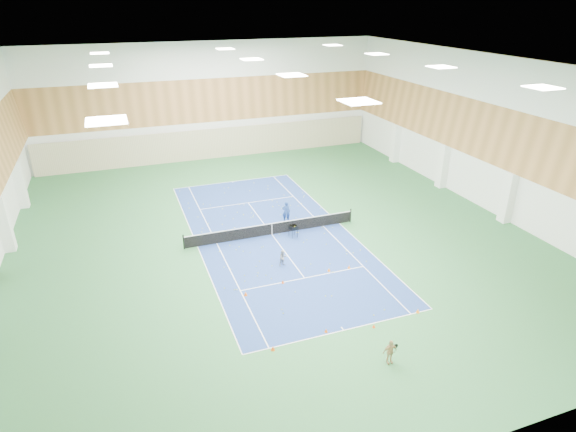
{
  "coord_description": "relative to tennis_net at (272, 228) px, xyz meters",
  "views": [
    {
      "loc": [
        -9.78,
        -30.03,
        15.89
      ],
      "look_at": [
        0.73,
        -1.41,
        2.0
      ],
      "focal_mm": 30.0,
      "sensor_mm": 36.0,
      "label": 1
    }
  ],
  "objects": [
    {
      "name": "back_curtain",
      "position": [
        0.0,
        19.75,
        1.05
      ],
      "size": [
        35.4,
        0.16,
        3.2
      ],
      "primitive_type": "cube",
      "color": "#C6B793",
      "rests_on": "ground"
    },
    {
      "name": "cone_svc_a",
      "position": [
        -3.95,
        -6.97,
        -0.42
      ],
      "size": [
        0.23,
        0.23,
        0.25
      ],
      "primitive_type": "cone",
      "color": "#FF5E0D",
      "rests_on": "ground"
    },
    {
      "name": "child_court",
      "position": [
        -0.72,
        -4.44,
        -0.0
      ],
      "size": [
        0.62,
        0.54,
        1.1
      ],
      "primitive_type": "imported",
      "rotation": [
        0.0,
        0.0,
        0.27
      ],
      "color": "gray",
      "rests_on": "ground"
    },
    {
      "name": "cone_base_a",
      "position": [
        -3.97,
        -12.06,
        -0.43
      ],
      "size": [
        0.22,
        0.22,
        0.24
      ],
      "primitive_type": "cone",
      "color": "#FF550D",
      "rests_on": "ground"
    },
    {
      "name": "court_surface",
      "position": [
        0.0,
        0.0,
        -0.55
      ],
      "size": [
        10.97,
        23.77,
        0.01
      ],
      "primitive_type": "cube",
      "color": "navy",
      "rests_on": "ground"
    },
    {
      "name": "child_apron",
      "position": [
        0.95,
        -14.81,
        0.1
      ],
      "size": [
        0.76,
        0.32,
        1.3
      ],
      "primitive_type": "imported",
      "rotation": [
        0.0,
        0.0,
        -0.0
      ],
      "color": "tan",
      "rests_on": "ground"
    },
    {
      "name": "cone_base_b",
      "position": [
        -0.92,
        -11.68,
        -0.44
      ],
      "size": [
        0.19,
        0.19,
        0.21
      ],
      "primitive_type": "cone",
      "color": "#D9560B",
      "rests_on": "ground"
    },
    {
      "name": "cone_svc_b",
      "position": [
        -1.46,
        -6.48,
        -0.44
      ],
      "size": [
        0.2,
        0.2,
        0.22
      ],
      "primitive_type": "cone",
      "color": "#E44B0C",
      "rests_on": "ground"
    },
    {
      "name": "tennis_balls_scatter",
      "position": [
        0.0,
        0.0,
        -0.5
      ],
      "size": [
        10.57,
        22.77,
        0.07
      ],
      "primitive_type": null,
      "color": "#BED123",
      "rests_on": "ground"
    },
    {
      "name": "cone_svc_d",
      "position": [
        3.14,
        -6.26,
        -0.44
      ],
      "size": [
        0.19,
        0.19,
        0.21
      ],
      "primitive_type": "cone",
      "color": "orange",
      "rests_on": "ground"
    },
    {
      "name": "coach",
      "position": [
        1.74,
        1.75,
        0.3
      ],
      "size": [
        0.72,
        0.59,
        1.71
      ],
      "primitive_type": "imported",
      "rotation": [
        0.0,
        0.0,
        2.81
      ],
      "color": "navy",
      "rests_on": "ground"
    },
    {
      "name": "ground",
      "position": [
        0.0,
        0.0,
        -0.55
      ],
      "size": [
        40.0,
        40.0,
        0.0
      ],
      "primitive_type": "plane",
      "color": "#2B6637",
      "rests_on": "ground"
    },
    {
      "name": "ball_cart",
      "position": [
        1.34,
        -0.87,
        -0.08
      ],
      "size": [
        0.64,
        0.64,
        0.94
      ],
      "primitive_type": null,
      "rotation": [
        0.0,
        0.0,
        0.2
      ],
      "color": "black",
      "rests_on": "ground"
    },
    {
      "name": "cone_svc_c",
      "position": [
        1.76,
        -6.17,
        -0.43
      ],
      "size": [
        0.21,
        0.21,
        0.23
      ],
      "primitive_type": "cone",
      "color": "orange",
      "rests_on": "ground"
    },
    {
      "name": "cone_base_d",
      "position": [
        4.55,
        -11.87,
        -0.44
      ],
      "size": [
        0.21,
        0.21,
        0.23
      ],
      "primitive_type": "cone",
      "color": "orange",
      "rests_on": "ground"
    },
    {
      "name": "tennis_net",
      "position": [
        0.0,
        0.0,
        0.0
      ],
      "size": [
        12.8,
        0.1,
        1.1
      ],
      "primitive_type": null,
      "color": "black",
      "rests_on": "ground"
    },
    {
      "name": "cone_base_c",
      "position": [
        1.61,
        -12.2,
        -0.45
      ],
      "size": [
        0.18,
        0.18,
        0.19
      ],
      "primitive_type": "cone",
      "color": "#FF450D",
      "rests_on": "ground"
    },
    {
      "name": "room_shell",
      "position": [
        0.0,
        0.0,
        5.45
      ],
      "size": [
        36.0,
        40.0,
        12.0
      ],
      "primitive_type": null,
      "color": "white",
      "rests_on": "ground"
    },
    {
      "name": "ceiling_light_grid",
      "position": [
        0.0,
        0.0,
        11.37
      ],
      "size": [
        21.4,
        25.4,
        0.06
      ],
      "primitive_type": null,
      "color": "white",
      "rests_on": "room_shell"
    },
    {
      "name": "wood_cladding",
      "position": [
        0.0,
        0.0,
        7.45
      ],
      "size": [
        36.0,
        40.0,
        8.0
      ],
      "primitive_type": null,
      "color": "#B37942",
      "rests_on": "room_shell"
    }
  ]
}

